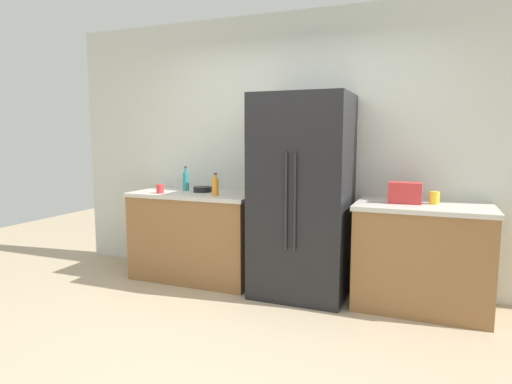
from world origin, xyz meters
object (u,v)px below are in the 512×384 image
object	(u,v)px
refrigerator	(302,196)
cup_a	(434,198)
toaster	(405,193)
bottle_b	(215,186)
cup_b	(160,189)
bowl_a	(203,189)
bottle_a	(186,181)

from	to	relation	value
refrigerator	cup_a	world-z (taller)	refrigerator
refrigerator	toaster	size ratio (longest dim) A/B	6.81
refrigerator	bottle_b	size ratio (longest dim) A/B	8.40
refrigerator	bottle_b	bearing A→B (deg)	-172.96
refrigerator	cup_b	distance (m)	1.48
bowl_a	bottle_a	bearing A→B (deg)	170.33
bowl_a	refrigerator	bearing A→B (deg)	-5.41
refrigerator	bottle_a	bearing A→B (deg)	173.87
bottle_a	bowl_a	bearing A→B (deg)	-9.67
bottle_a	cup_a	world-z (taller)	bottle_a
bottle_a	bottle_b	bearing A→B (deg)	-27.27
toaster	bottle_b	world-z (taller)	bottle_b
toaster	refrigerator	bearing A→B (deg)	-175.25
bottle_a	bowl_a	size ratio (longest dim) A/B	1.34
toaster	bottle_a	size ratio (longest dim) A/B	1.06
refrigerator	toaster	distance (m)	0.92
toaster	cup_b	size ratio (longest dim) A/B	3.03
cup_a	cup_b	bearing A→B (deg)	-174.22
toaster	cup_b	xyz separation A→B (m)	(-2.38, -0.23, -0.05)
bottle_a	bottle_b	size ratio (longest dim) A/B	1.17
bottle_b	bowl_a	distance (m)	0.34
bottle_b	cup_a	world-z (taller)	bottle_b
toaster	bowl_a	size ratio (longest dim) A/B	1.42
refrigerator	toaster	world-z (taller)	refrigerator
cup_a	bowl_a	bearing A→B (deg)	-179.93
toaster	bowl_a	world-z (taller)	toaster
cup_a	cup_b	distance (m)	2.64
refrigerator	bottle_a	size ratio (longest dim) A/B	7.21
cup_b	cup_a	bearing A→B (deg)	5.78
refrigerator	bottle_a	distance (m)	1.36
bottle_a	bottle_b	xyz separation A→B (m)	(0.49, -0.25, -0.01)
bottle_a	bottle_b	distance (m)	0.55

